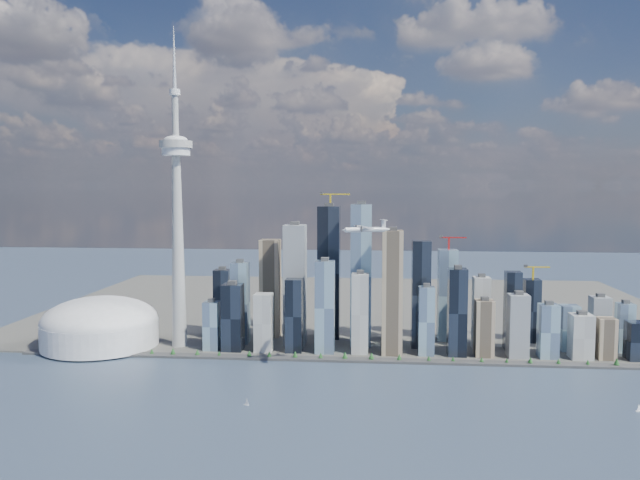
# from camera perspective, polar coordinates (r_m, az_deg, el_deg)

# --- Properties ---
(ground) EXTENTS (4000.00, 4000.00, 0.00)m
(ground) POSITION_cam_1_polar(r_m,az_deg,el_deg) (795.75, 1.77, -15.95)
(ground) COLOR #314156
(ground) RESTS_ON ground
(seawall) EXTENTS (1100.00, 22.00, 4.00)m
(seawall) POSITION_cam_1_polar(r_m,az_deg,el_deg) (1032.30, 2.60, -10.89)
(seawall) COLOR #383838
(seawall) RESTS_ON ground
(land) EXTENTS (1400.00, 900.00, 3.00)m
(land) POSITION_cam_1_polar(r_m,az_deg,el_deg) (1470.15, 3.37, -6.12)
(land) COLOR #4C4C47
(land) RESTS_ON ground
(shoreline_trees) EXTENTS (960.53, 7.20, 8.80)m
(shoreline_trees) POSITION_cam_1_polar(r_m,az_deg,el_deg) (1030.47, 2.60, -10.53)
(shoreline_trees) COLOR #3F2D1E
(shoreline_trees) RESTS_ON seawall
(skyscraper_cluster) EXTENTS (736.00, 142.00, 270.01)m
(skyscraper_cluster) POSITION_cam_1_polar(r_m,az_deg,el_deg) (1097.45, 5.94, -5.56)
(skyscraper_cluster) COLOR black
(skyscraper_cluster) RESTS_ON land
(needle_tower) EXTENTS (56.00, 56.00, 550.50)m
(needle_tower) POSITION_cam_1_polar(r_m,az_deg,el_deg) (1107.50, -12.93, 2.35)
(needle_tower) COLOR #AFAEA9
(needle_tower) RESTS_ON land
(dome_stadium) EXTENTS (200.00, 200.00, 86.00)m
(dome_stadium) POSITION_cam_1_polar(r_m,az_deg,el_deg) (1174.15, -19.46, -7.34)
(dome_stadium) COLOR silver
(dome_stadium) RESTS_ON land
(airplane) EXTENTS (69.95, 62.57, 17.53)m
(airplane) POSITION_cam_1_polar(r_m,az_deg,el_deg) (888.26, 4.20, 1.01)
(airplane) COLOR silver
(airplane) RESTS_ON ground
(sailboat_west) EXTENTS (7.52, 4.33, 10.64)m
(sailboat_west) POSITION_cam_1_polar(r_m,az_deg,el_deg) (841.15, -6.73, -14.55)
(sailboat_west) COLOR white
(sailboat_west) RESTS_ON ground
(sailboat_east) EXTENTS (7.67, 4.27, 10.79)m
(sailboat_east) POSITION_cam_1_polar(r_m,az_deg,el_deg) (909.51, 27.11, -13.56)
(sailboat_east) COLOR white
(sailboat_east) RESTS_ON ground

